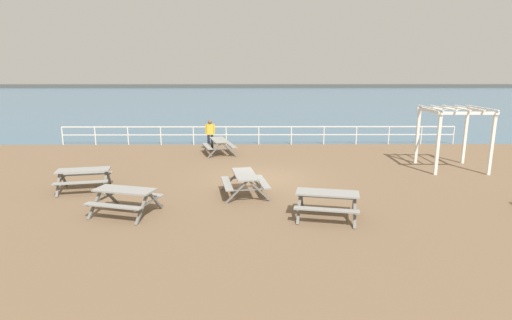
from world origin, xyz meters
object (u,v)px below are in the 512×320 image
picnic_table_far_left (245,179)px  lattice_pergola (454,124)px  visitor (210,133)px  picnic_table_far_right (125,195)px  picnic_table_seaward (219,143)px  picnic_table_near_right (327,198)px  picnic_table_near_left (84,174)px

picnic_table_far_left → lattice_pergola: size_ratio=0.75×
visitor → lattice_pergola: size_ratio=0.61×
picnic_table_far_right → picnic_table_seaward: 9.21m
picnic_table_near_right → picnic_table_far_left: same height
picnic_table_near_left → picnic_table_far_left: size_ratio=1.02×
picnic_table_near_left → picnic_table_seaward: 7.79m
picnic_table_near_left → visitor: visitor is taller
visitor → picnic_table_far_left: bearing=-175.8°
picnic_table_near_left → picnic_table_seaward: bearing=44.4°
picnic_table_near_right → picnic_table_seaward: same height
picnic_table_near_right → picnic_table_seaward: 10.12m
visitor → lattice_pergola: lattice_pergola is taller
picnic_table_far_right → visitor: (1.52, 10.09, 0.36)m
picnic_table_seaward → lattice_pergola: (10.46, -3.26, 1.41)m
picnic_table_seaward → visitor: 1.30m
picnic_table_near_left → visitor: 8.48m
picnic_table_near_left → picnic_table_near_right: bearing=-30.9°
picnic_table_near_right → visitor: 11.37m
picnic_table_near_left → lattice_pergola: 15.21m
lattice_pergola → picnic_table_far_left: bearing=-155.7°
picnic_table_far_right → visitor: visitor is taller
picnic_table_near_left → picnic_table_far_right: bearing=-59.7°
picnic_table_seaward → lattice_pergola: size_ratio=0.79×
picnic_table_seaward → picnic_table_far_right: bearing=151.1°
lattice_pergola → picnic_table_near_right: bearing=-136.1°
picnic_table_far_right → lattice_pergola: 13.85m
picnic_table_near_right → lattice_pergola: lattice_pergola is taller
picnic_table_near_left → picnic_table_near_right: same height
picnic_table_near_left → picnic_table_far_left: (5.80, -0.66, 0.00)m
picnic_table_far_left → picnic_table_far_right: size_ratio=0.94×
lattice_pergola → picnic_table_seaward: bearing=163.8°
picnic_table_seaward → visitor: size_ratio=1.29×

